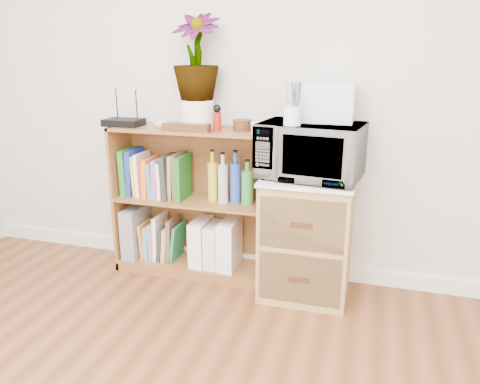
% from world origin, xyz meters
% --- Properties ---
extents(skirting_board, '(4.00, 0.02, 0.10)m').
position_xyz_m(skirting_board, '(0.00, 2.24, 0.05)').
color(skirting_board, white).
rests_on(skirting_board, ground).
extents(bookshelf, '(1.00, 0.30, 0.95)m').
position_xyz_m(bookshelf, '(-0.35, 2.10, 0.47)').
color(bookshelf, brown).
rests_on(bookshelf, ground).
extents(wicker_unit, '(0.50, 0.45, 0.70)m').
position_xyz_m(wicker_unit, '(0.40, 2.02, 0.35)').
color(wicker_unit, '#9E7542').
rests_on(wicker_unit, ground).
extents(microwave, '(0.60, 0.44, 0.31)m').
position_xyz_m(microwave, '(0.40, 2.02, 0.87)').
color(microwave, silver).
rests_on(microwave, wicker_unit).
extents(pen_cup, '(0.09, 0.09, 0.10)m').
position_xyz_m(pen_cup, '(0.31, 1.90, 1.08)').
color(pen_cup, white).
rests_on(pen_cup, microwave).
extents(small_appliance, '(0.27, 0.22, 0.21)m').
position_xyz_m(small_appliance, '(0.48, 2.10, 1.13)').
color(small_appliance, white).
rests_on(small_appliance, microwave).
extents(router, '(0.23, 0.16, 0.04)m').
position_xyz_m(router, '(-0.79, 2.08, 0.97)').
color(router, black).
rests_on(router, bookshelf).
extents(white_bowl, '(0.13, 0.13, 0.03)m').
position_xyz_m(white_bowl, '(-0.50, 2.07, 0.97)').
color(white_bowl, white).
rests_on(white_bowl, bookshelf).
extents(plant_pot, '(0.20, 0.20, 0.17)m').
position_xyz_m(plant_pot, '(-0.30, 2.12, 1.04)').
color(plant_pot, white).
rests_on(plant_pot, bookshelf).
extents(potted_plant, '(0.28, 0.28, 0.50)m').
position_xyz_m(potted_plant, '(-0.30, 2.12, 1.37)').
color(potted_plant, '#2A692A').
rests_on(potted_plant, plant_pot).
extents(trinket_box, '(0.29, 0.07, 0.05)m').
position_xyz_m(trinket_box, '(-0.33, 2.00, 0.97)').
color(trinket_box, '#3D2510').
rests_on(trinket_box, bookshelf).
extents(kokeshi_doll, '(0.05, 0.05, 0.11)m').
position_xyz_m(kokeshi_doll, '(-0.16, 2.06, 1.00)').
color(kokeshi_doll, maroon).
rests_on(kokeshi_doll, bookshelf).
extents(wooden_bowl, '(0.11, 0.11, 0.06)m').
position_xyz_m(wooden_bowl, '(-0.02, 2.11, 0.98)').
color(wooden_bowl, '#341E0E').
rests_on(wooden_bowl, bookshelf).
extents(paint_jars, '(0.12, 0.04, 0.06)m').
position_xyz_m(paint_jars, '(0.11, 2.01, 0.98)').
color(paint_jars, pink).
rests_on(paint_jars, bookshelf).
extents(file_box, '(0.10, 0.27, 0.33)m').
position_xyz_m(file_box, '(-0.76, 2.10, 0.24)').
color(file_box, gray).
rests_on(file_box, bookshelf).
extents(magazine_holder_left, '(0.09, 0.24, 0.29)m').
position_xyz_m(magazine_holder_left, '(-0.29, 2.09, 0.22)').
color(magazine_holder_left, white).
rests_on(magazine_holder_left, bookshelf).
extents(magazine_holder_mid, '(0.09, 0.22, 0.28)m').
position_xyz_m(magazine_holder_mid, '(-0.20, 2.09, 0.21)').
color(magazine_holder_mid, silver).
rests_on(magazine_holder_mid, bookshelf).
extents(magazine_holder_right, '(0.10, 0.25, 0.31)m').
position_xyz_m(magazine_holder_right, '(-0.10, 2.09, 0.23)').
color(magazine_holder_right, white).
rests_on(magazine_holder_right, bookshelf).
extents(cookbooks, '(0.43, 0.20, 0.30)m').
position_xyz_m(cookbooks, '(-0.60, 2.10, 0.63)').
color(cookbooks, '#207B26').
rests_on(cookbooks, bookshelf).
extents(liquor_bottles, '(0.29, 0.07, 0.32)m').
position_xyz_m(liquor_bottles, '(-0.09, 2.10, 0.65)').
color(liquor_bottles, gold).
rests_on(liquor_bottles, bookshelf).
extents(lower_books, '(0.27, 0.19, 0.30)m').
position_xyz_m(lower_books, '(-0.57, 2.10, 0.19)').
color(lower_books, orange).
rests_on(lower_books, bookshelf).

